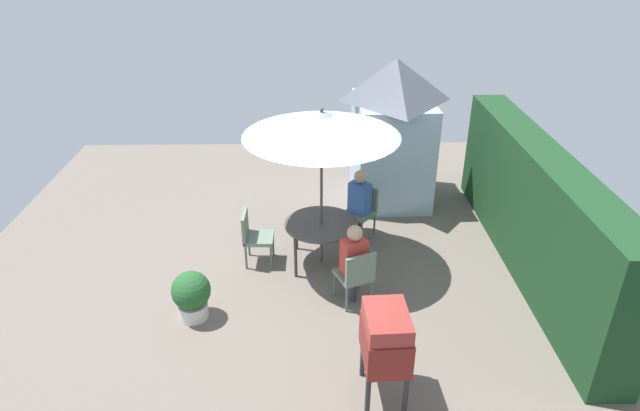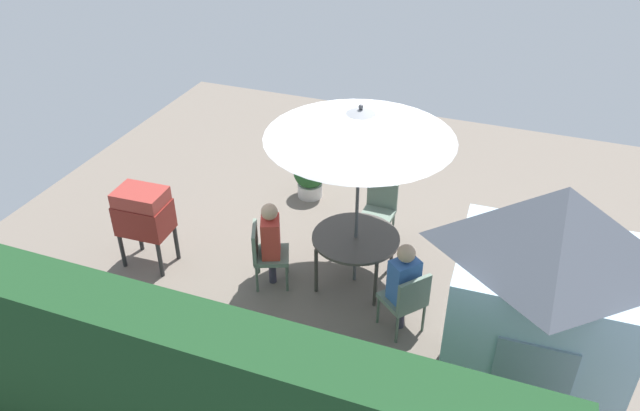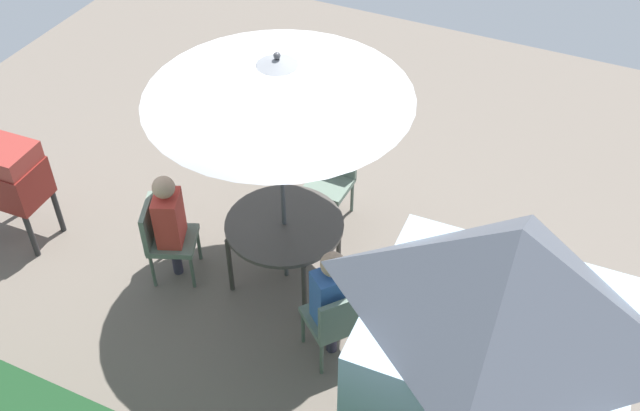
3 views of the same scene
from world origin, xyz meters
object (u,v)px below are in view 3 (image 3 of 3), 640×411
chair_near_shed (164,235)px  potted_plant_by_shed (253,119)px  garden_shed (487,373)px  chair_far_side (336,320)px  bbq_grill (7,174)px  patio_table (284,228)px  patio_umbrella (278,78)px  person_in_blue (332,293)px  chair_toward_hedge (332,176)px  person_in_red (169,216)px

chair_near_shed → potted_plant_by_shed: 2.31m
garden_shed → chair_far_side: (1.42, -0.68, -0.90)m
bbq_grill → chair_near_shed: 1.77m
chair_near_shed → patio_table: bearing=-157.3°
patio_umbrella → chair_near_shed: (1.12, 0.47, -1.85)m
garden_shed → patio_table: 2.80m
potted_plant_by_shed → person_in_blue: (-2.19, 2.50, 0.39)m
chair_toward_hedge → bbq_grill: bearing=31.1°
patio_umbrella → person_in_blue: bearing=140.4°
patio_umbrella → bbq_grill: patio_umbrella is taller
patio_table → bbq_grill: size_ratio=0.97×
patio_table → chair_near_shed: chair_near_shed is taller
chair_toward_hedge → potted_plant_by_shed: size_ratio=1.23×
patio_table → person_in_red: size_ratio=0.93×
patio_umbrella → chair_far_side: bearing=140.4°
bbq_grill → person_in_blue: (-3.66, 0.03, -0.06)m
chair_near_shed → chair_far_side: (-2.00, 0.26, 0.00)m
garden_shed → chair_far_side: size_ratio=3.09×
garden_shed → chair_far_side: bearing=-25.7°
chair_far_side → person_in_blue: person_in_blue is taller
potted_plant_by_shed → chair_near_shed: bearing=96.4°
patio_table → patio_umbrella: (-0.00, 0.00, 1.70)m
chair_far_side → person_in_red: 1.96m
chair_far_side → person_in_blue: (0.07, -0.05, 0.26)m
person_in_red → chair_far_side: bearing=171.2°
chair_far_side → patio_umbrella: bearing=-39.6°
bbq_grill → chair_near_shed: size_ratio=1.33×
garden_shed → patio_table: (2.30, -1.41, -0.75)m
chair_toward_hedge → person_in_red: size_ratio=0.71×
chair_near_shed → chair_toward_hedge: size_ratio=1.00×
person_in_red → patio_table: bearing=-157.3°
potted_plant_by_shed → person_in_red: bearing=98.4°
garden_shed → person_in_blue: (1.48, -0.74, -0.64)m
patio_umbrella → patio_table: bearing=-63.4°
chair_near_shed → person_in_blue: person_in_blue is taller
bbq_grill → potted_plant_by_shed: 2.92m
bbq_grill → potted_plant_by_shed: (-1.47, -2.48, -0.45)m
garden_shed → chair_toward_hedge: garden_shed is taller
person_in_red → potted_plant_by_shed: bearing=-81.6°
chair_near_shed → potted_plant_by_shed: chair_near_shed is taller
patio_table → chair_toward_hedge: (-0.02, -1.08, -0.15)m
garden_shed → chair_far_side: garden_shed is taller
chair_far_side → chair_toward_hedge: same height
chair_near_shed → potted_plant_by_shed: (0.26, -2.30, -0.13)m
bbq_grill → garden_shed: bearing=171.5°
patio_umbrella → person_in_red: 1.94m
garden_shed → bbq_grill: bearing=-8.5°
chair_far_side → person_in_blue: bearing=-39.6°
patio_umbrella → chair_toward_hedge: (-0.02, -1.08, -1.85)m
chair_toward_hedge → patio_table: bearing=88.8°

